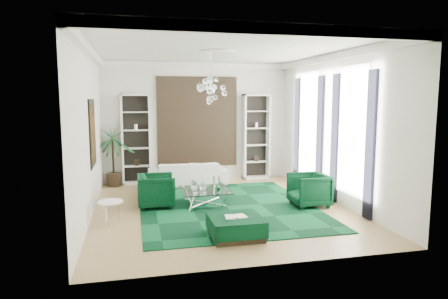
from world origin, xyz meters
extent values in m
cube|color=tan|center=(0.00, 0.00, -0.01)|extent=(6.00, 7.00, 0.02)
cube|color=white|center=(0.00, 0.00, 3.81)|extent=(6.00, 7.00, 0.02)
cube|color=silver|center=(0.00, 3.51, 1.90)|extent=(6.00, 0.02, 3.80)
cube|color=silver|center=(0.00, -3.51, 1.90)|extent=(6.00, 0.02, 3.80)
cube|color=silver|center=(-3.01, 0.00, 1.90)|extent=(0.02, 7.00, 3.80)
cube|color=silver|center=(3.01, 0.00, 1.90)|extent=(0.02, 7.00, 3.80)
cylinder|color=white|center=(0.00, 0.30, 3.77)|extent=(0.90, 0.90, 0.05)
cube|color=black|center=(0.00, 3.46, 1.90)|extent=(2.50, 0.06, 2.80)
cube|color=black|center=(-2.97, 0.60, 1.85)|extent=(0.04, 1.30, 1.60)
cube|color=white|center=(2.99, -0.90, 1.90)|extent=(0.03, 1.10, 2.90)
cube|color=black|center=(2.96, -1.68, 1.65)|extent=(0.07, 0.30, 3.25)
cube|color=black|center=(2.96, -0.12, 1.65)|extent=(0.07, 0.30, 3.25)
cube|color=white|center=(2.99, 1.50, 1.90)|extent=(0.03, 1.10, 2.90)
cube|color=black|center=(2.96, 0.72, 1.65)|extent=(0.07, 0.30, 3.25)
cube|color=black|center=(2.96, 2.28, 1.65)|extent=(0.07, 0.30, 3.25)
cube|color=black|center=(0.17, 0.01, 0.01)|extent=(4.20, 5.00, 0.02)
imported|color=silver|center=(-0.42, 2.85, 0.35)|extent=(2.39, 0.94, 0.70)
imported|color=black|center=(-1.52, 0.43, 0.41)|extent=(0.89, 0.87, 0.81)
imported|color=black|center=(2.19, -0.33, 0.41)|extent=(0.89, 0.87, 0.81)
cube|color=black|center=(-1.50, 1.47, 0.20)|extent=(0.90, 0.90, 0.40)
cube|color=black|center=(-0.16, -2.11, 0.20)|extent=(1.00, 1.00, 0.40)
cube|color=white|center=(-0.16, -2.11, 0.42)|extent=(0.42, 0.28, 0.03)
cylinder|color=white|center=(-2.55, -0.79, 0.25)|extent=(0.52, 0.52, 0.50)
imported|color=#165C28|center=(-0.03, 0.01, 0.53)|extent=(0.13, 0.11, 0.24)
camera|label=1|loc=(-2.04, -9.31, 2.67)|focal=32.00mm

